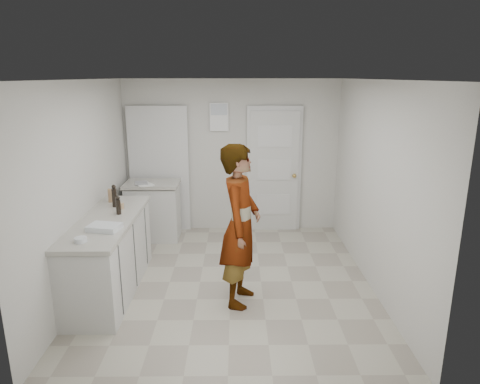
{
  "coord_description": "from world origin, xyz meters",
  "views": [
    {
      "loc": [
        0.08,
        -4.96,
        2.54
      ],
      "look_at": [
        0.12,
        0.4,
        1.08
      ],
      "focal_mm": 32.0,
      "sensor_mm": 36.0,
      "label": 1
    }
  ],
  "objects_px": {
    "person": "(240,226)",
    "egg_bowl": "(81,240)",
    "oil_cruet_a": "(118,206)",
    "oil_cruet_b": "(114,196)",
    "baking_dish": "(104,228)",
    "spice_jar": "(122,206)",
    "cake_mix_box": "(112,195)"
  },
  "relations": [
    {
      "from": "cake_mix_box",
      "to": "egg_bowl",
      "type": "xyz_separation_m",
      "value": [
        0.07,
        -1.41,
        -0.07
      ]
    },
    {
      "from": "person",
      "to": "baking_dish",
      "type": "relative_size",
      "value": 4.95
    },
    {
      "from": "person",
      "to": "spice_jar",
      "type": "xyz_separation_m",
      "value": [
        -1.48,
        0.64,
        0.04
      ]
    },
    {
      "from": "oil_cruet_a",
      "to": "baking_dish",
      "type": "distance_m",
      "value": 0.55
    },
    {
      "from": "oil_cruet_a",
      "to": "oil_cruet_b",
      "type": "distance_m",
      "value": 0.33
    },
    {
      "from": "oil_cruet_b",
      "to": "baking_dish",
      "type": "relative_size",
      "value": 0.78
    },
    {
      "from": "cake_mix_box",
      "to": "baking_dish",
      "type": "bearing_deg",
      "value": -91.61
    },
    {
      "from": "oil_cruet_a",
      "to": "oil_cruet_b",
      "type": "height_order",
      "value": "oil_cruet_b"
    },
    {
      "from": "oil_cruet_b",
      "to": "oil_cruet_a",
      "type": "bearing_deg",
      "value": -67.07
    },
    {
      "from": "cake_mix_box",
      "to": "oil_cruet_a",
      "type": "distance_m",
      "value": 0.56
    },
    {
      "from": "spice_jar",
      "to": "egg_bowl",
      "type": "distance_m",
      "value": 1.11
    },
    {
      "from": "baking_dish",
      "to": "oil_cruet_a",
      "type": "bearing_deg",
      "value": 88.64
    },
    {
      "from": "person",
      "to": "oil_cruet_b",
      "type": "height_order",
      "value": "person"
    },
    {
      "from": "person",
      "to": "egg_bowl",
      "type": "xyz_separation_m",
      "value": [
        -1.61,
        -0.46,
        0.03
      ]
    },
    {
      "from": "cake_mix_box",
      "to": "oil_cruet_b",
      "type": "bearing_deg",
      "value": -80.16
    },
    {
      "from": "spice_jar",
      "to": "baking_dish",
      "type": "relative_size",
      "value": 0.2
    },
    {
      "from": "person",
      "to": "egg_bowl",
      "type": "distance_m",
      "value": 1.68
    },
    {
      "from": "oil_cruet_b",
      "to": "baking_dish",
      "type": "xyz_separation_m",
      "value": [
        0.12,
        -0.85,
        -0.11
      ]
    },
    {
      "from": "oil_cruet_a",
      "to": "oil_cruet_b",
      "type": "bearing_deg",
      "value": 112.93
    },
    {
      "from": "oil_cruet_a",
      "to": "baking_dish",
      "type": "relative_size",
      "value": 0.61
    },
    {
      "from": "oil_cruet_b",
      "to": "cake_mix_box",
      "type": "bearing_deg",
      "value": 112.31
    },
    {
      "from": "person",
      "to": "oil_cruet_b",
      "type": "distance_m",
      "value": 1.76
    },
    {
      "from": "oil_cruet_b",
      "to": "egg_bowl",
      "type": "xyz_separation_m",
      "value": [
        -0.02,
        -1.2,
        -0.12
      ]
    },
    {
      "from": "oil_cruet_a",
      "to": "oil_cruet_b",
      "type": "xyz_separation_m",
      "value": [
        -0.13,
        0.31,
        0.03
      ]
    },
    {
      "from": "baking_dish",
      "to": "egg_bowl",
      "type": "xyz_separation_m",
      "value": [
        -0.13,
        -0.35,
        -0.0
      ]
    },
    {
      "from": "cake_mix_box",
      "to": "egg_bowl",
      "type": "bearing_deg",
      "value": -99.65
    },
    {
      "from": "baking_dish",
      "to": "person",
      "type": "bearing_deg",
      "value": 4.58
    },
    {
      "from": "oil_cruet_b",
      "to": "baking_dish",
      "type": "distance_m",
      "value": 0.87
    },
    {
      "from": "oil_cruet_a",
      "to": "baking_dish",
      "type": "xyz_separation_m",
      "value": [
        -0.01,
        -0.55,
        -0.08
      ]
    },
    {
      "from": "cake_mix_box",
      "to": "spice_jar",
      "type": "distance_m",
      "value": 0.38
    },
    {
      "from": "cake_mix_box",
      "to": "oil_cruet_b",
      "type": "xyz_separation_m",
      "value": [
        0.09,
        -0.21,
        0.05
      ]
    },
    {
      "from": "spice_jar",
      "to": "baking_dish",
      "type": "bearing_deg",
      "value": -90.0
    }
  ]
}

